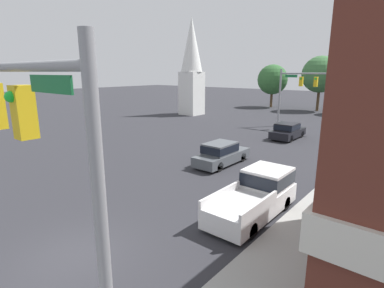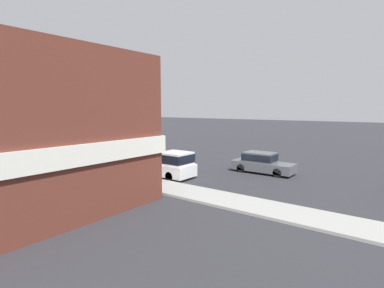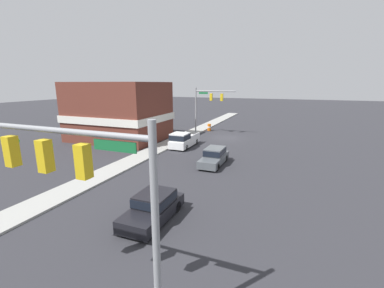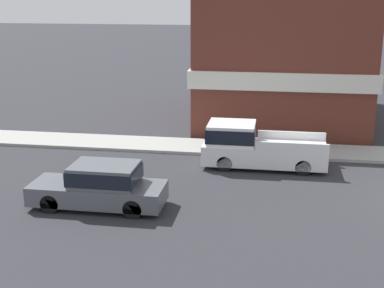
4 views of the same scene
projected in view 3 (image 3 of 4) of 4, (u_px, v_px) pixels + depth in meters
name	position (u px, v px, depth m)	size (l,w,h in m)	color
ground_plane	(225.00, 138.00, 36.21)	(200.00, 200.00, 0.00)	#2D2D33
sidewalk_curb	(188.00, 135.00, 38.25)	(2.40, 60.00, 0.14)	#9E9E99
near_signal_assembly	(207.00, 101.00, 38.20)	(6.16, 0.49, 6.91)	gray
far_signal_assembly	(79.00, 173.00, 7.76)	(7.61, 0.49, 6.64)	gray
car_lead	(214.00, 156.00, 24.26)	(1.75, 4.71, 1.59)	black
car_second_ahead	(154.00, 206.00, 14.40)	(1.93, 4.43, 1.53)	black
pickup_truck_parked	(183.00, 140.00, 30.71)	(1.95, 5.25, 1.89)	black
construction_barrel	(209.00, 127.00, 41.75)	(0.58, 0.58, 1.09)	orange
corner_brick_building	(119.00, 112.00, 34.71)	(12.10, 9.40, 7.69)	brown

